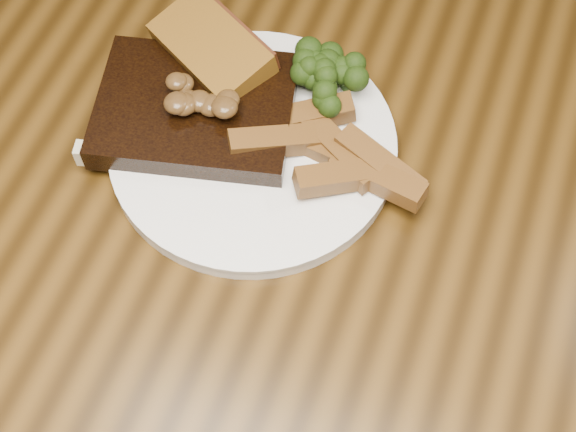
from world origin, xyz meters
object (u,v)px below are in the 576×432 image
Objects in this scene: dining_table at (303,291)px; plate at (253,147)px; garlic_bread at (214,62)px; potato_wedges at (326,164)px; steak at (195,110)px.

dining_table is 0.15m from plate.
plate reaches higher than dining_table.
garlic_bread is (-0.07, 0.07, 0.02)m from plate.
potato_wedges is (-0.01, 0.07, 0.12)m from dining_table.
steak is at bearing 172.36° from plate.
garlic_bread is (-0.14, 0.14, 0.12)m from dining_table.
steak is at bearing 174.19° from potato_wedges.
potato_wedges is (0.07, -0.01, 0.02)m from plate.
garlic_bread reaches higher than dining_table.
plate is at bearing 135.16° from dining_table.
plate is 2.27× the size of garlic_bread.
plate is at bearing 175.71° from potato_wedges.
potato_wedges is (0.13, -0.01, -0.00)m from steak.
garlic_bread is at bearing 134.91° from plate.
plate is 0.06m from steak.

